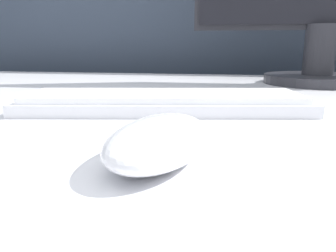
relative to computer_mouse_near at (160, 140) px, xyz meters
name	(u,v)px	position (x,y,z in m)	size (l,w,h in m)	color
partition_panel	(224,105)	(0.05, 0.90, -0.13)	(5.00, 0.03, 1.30)	#333D4C
computer_mouse_near	(160,140)	(0.00, 0.00, 0.00)	(0.09, 0.14, 0.03)	white
keyboard	(164,102)	(-0.03, 0.19, 0.00)	(0.39, 0.17, 0.02)	white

